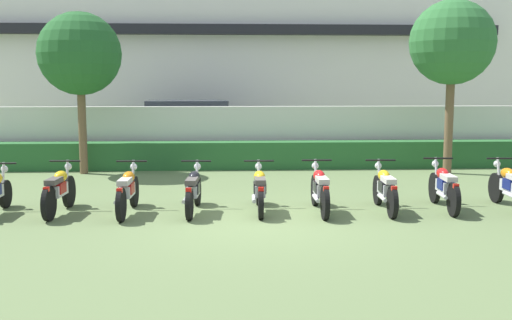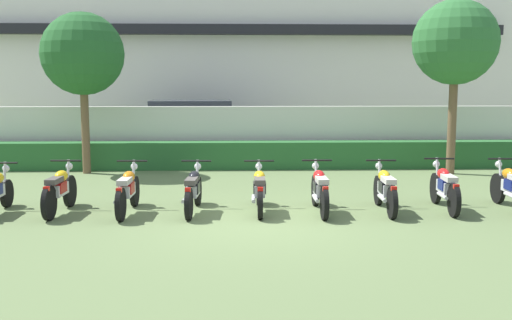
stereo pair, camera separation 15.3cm
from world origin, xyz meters
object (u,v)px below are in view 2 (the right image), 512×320
object	(u,v)px
motorcycle_in_row_5	(320,189)
motorcycle_in_row_6	(385,189)
tree_near_inspector	(83,54)
motorcycle_in_row_2	(128,190)
motorcycle_in_row_4	(259,189)
parked_car	(196,129)
motorcycle_in_row_8	(511,187)
motorcycle_in_row_1	(59,190)
motorcycle_in_row_3	(193,190)
motorcycle_in_row_7	(445,187)
tree_far_side	(455,43)

from	to	relation	value
motorcycle_in_row_5	motorcycle_in_row_6	bearing A→B (deg)	-88.49
tree_near_inspector	motorcycle_in_row_6	world-z (taller)	tree_near_inspector
motorcycle_in_row_2	motorcycle_in_row_4	world-z (taller)	motorcycle_in_row_2
parked_car	motorcycle_in_row_8	xyz separation A→B (m)	(6.74, -8.88, -0.48)
parked_car	motorcycle_in_row_8	world-z (taller)	parked_car
motorcycle_in_row_1	motorcycle_in_row_3	distance (m)	2.55
motorcycle_in_row_4	motorcycle_in_row_7	world-z (taller)	motorcycle_in_row_7
tree_near_inspector	motorcycle_in_row_3	xyz separation A→B (m)	(3.28, -5.11, -2.79)
tree_far_side	motorcycle_in_row_1	bearing A→B (deg)	-153.35
motorcycle_in_row_4	motorcycle_in_row_8	world-z (taller)	motorcycle_in_row_8
parked_car	motorcycle_in_row_2	world-z (taller)	parked_car
motorcycle_in_row_4	motorcycle_in_row_5	xyz separation A→B (m)	(1.16, -0.12, 0.01)
motorcycle_in_row_1	motorcycle_in_row_6	xyz separation A→B (m)	(6.26, -0.09, -0.01)
parked_car	motorcycle_in_row_1	xyz separation A→B (m)	(-2.04, -8.88, -0.48)
tree_near_inspector	motorcycle_in_row_5	distance (m)	8.23
parked_car	motorcycle_in_row_5	world-z (taller)	parked_car
motorcycle_in_row_4	motorcycle_in_row_7	size ratio (longest dim) A/B	0.97
parked_car	motorcycle_in_row_4	size ratio (longest dim) A/B	2.44
motorcycle_in_row_4	motorcycle_in_row_5	world-z (taller)	motorcycle_in_row_5
tree_near_inspector	motorcycle_in_row_1	bearing A→B (deg)	-81.88
motorcycle_in_row_3	motorcycle_in_row_4	world-z (taller)	motorcycle_in_row_3
motorcycle_in_row_2	motorcycle_in_row_3	size ratio (longest dim) A/B	1.01
motorcycle_in_row_3	motorcycle_in_row_8	bearing A→B (deg)	-86.41
motorcycle_in_row_6	motorcycle_in_row_8	size ratio (longest dim) A/B	0.99
tree_near_inspector	motorcycle_in_row_6	xyz separation A→B (m)	(6.99, -5.20, -2.79)
motorcycle_in_row_7	tree_far_side	bearing A→B (deg)	-17.17
motorcycle_in_row_3	motorcycle_in_row_7	distance (m)	4.92
tree_far_side	motorcycle_in_row_6	distance (m)	6.40
tree_near_inspector	motorcycle_in_row_1	size ratio (longest dim) A/B	2.36
motorcycle_in_row_6	motorcycle_in_row_7	distance (m)	1.21
motorcycle_in_row_3	tree_near_inspector	bearing A→B (deg)	36.37
tree_far_side	motorcycle_in_row_7	size ratio (longest dim) A/B	2.43
tree_far_side	motorcycle_in_row_3	bearing A→B (deg)	-145.33
tree_far_side	tree_near_inspector	bearing A→B (deg)	177.37
motorcycle_in_row_3	motorcycle_in_row_6	size ratio (longest dim) A/B	1.03
motorcycle_in_row_3	motorcycle_in_row_5	bearing A→B (deg)	-89.08
tree_far_side	motorcycle_in_row_6	xyz separation A→B (m)	(-3.01, -4.74, -3.08)
motorcycle_in_row_2	motorcycle_in_row_5	bearing A→B (deg)	-89.33
motorcycle_in_row_1	motorcycle_in_row_6	distance (m)	6.26
motorcycle_in_row_8	motorcycle_in_row_3	bearing A→B (deg)	92.17
parked_car	tree_near_inspector	size ratio (longest dim) A/B	1.04
motorcycle_in_row_1	motorcycle_in_row_5	size ratio (longest dim) A/B	0.97
motorcycle_in_row_5	tree_near_inspector	bearing A→B (deg)	47.91
tree_near_inspector	motorcycle_in_row_8	xyz separation A→B (m)	(9.51, -5.11, -2.78)
motorcycle_in_row_1	tree_near_inspector	bearing A→B (deg)	10.47
tree_near_inspector	motorcycle_in_row_7	xyz separation A→B (m)	(8.20, -5.08, -2.78)
tree_near_inspector	motorcycle_in_row_2	xyz separation A→B (m)	(2.04, -5.17, -2.78)
motorcycle_in_row_3	motorcycle_in_row_4	bearing A→B (deg)	-86.25
tree_near_inspector	motorcycle_in_row_7	world-z (taller)	tree_near_inspector
parked_car	motorcycle_in_row_5	size ratio (longest dim) A/B	2.39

